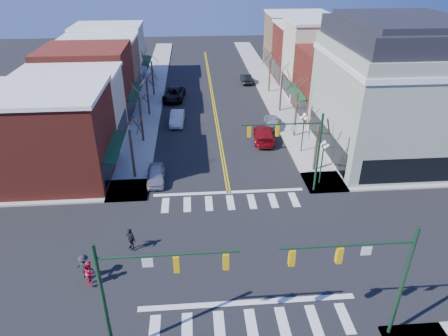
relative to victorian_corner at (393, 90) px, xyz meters
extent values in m
plane|color=black|center=(-16.50, -14.50, -6.66)|extent=(160.00, 160.00, 0.00)
cube|color=#9E9B93|center=(-25.25, 5.50, -6.58)|extent=(3.50, 70.00, 0.15)
cube|color=#9E9B93|center=(-7.75, 5.50, -6.58)|extent=(3.50, 70.00, 0.15)
cube|color=maroon|center=(-32.00, -2.75, -2.66)|extent=(10.00, 8.50, 8.00)
cube|color=beige|center=(-32.00, 5.00, -2.91)|extent=(10.00, 7.00, 7.50)
cube|color=maroon|center=(-32.00, 13.00, -2.41)|extent=(10.00, 9.00, 8.50)
cube|color=#947451|center=(-32.00, 21.25, -2.76)|extent=(10.00, 7.50, 7.80)
cube|color=beige|center=(-32.00, 29.00, -2.56)|extent=(10.00, 8.00, 8.20)
cube|color=maroon|center=(-1.00, 11.25, -2.66)|extent=(10.00, 8.50, 8.00)
cube|color=beige|center=(-1.00, 19.00, -1.66)|extent=(10.00, 7.00, 10.00)
cube|color=maroon|center=(-1.00, 26.50, -2.41)|extent=(10.00, 8.00, 8.50)
cube|color=#947451|center=(-1.00, 34.50, -2.16)|extent=(10.00, 8.00, 9.00)
cube|color=#98A28C|center=(0.00, 0.00, -1.16)|extent=(12.00, 14.00, 11.00)
cube|color=white|center=(0.00, 0.00, 2.94)|extent=(12.25, 14.25, 0.50)
cube|color=black|center=(0.00, 0.00, 5.24)|extent=(11.40, 13.40, 1.80)
cube|color=black|center=(0.00, 0.00, 6.34)|extent=(9.80, 11.80, 0.60)
cylinder|color=#14331E|center=(-23.90, -21.90, -3.06)|extent=(0.20, 0.20, 7.20)
cylinder|color=#14331E|center=(-20.65, -21.90, -0.26)|extent=(6.50, 0.12, 0.12)
cube|color=gold|center=(-20.33, -21.90, -0.81)|extent=(0.28, 0.28, 0.90)
cube|color=gold|center=(-18.05, -21.90, -0.81)|extent=(0.28, 0.28, 0.90)
cylinder|color=#14331E|center=(-9.10, -21.90, -3.06)|extent=(0.20, 0.20, 7.20)
cylinder|color=#14331E|center=(-12.35, -21.90, -0.26)|extent=(6.50, 0.12, 0.12)
cube|color=gold|center=(-12.68, -21.90, -0.81)|extent=(0.28, 0.28, 0.90)
cube|color=gold|center=(-14.95, -21.90, -0.81)|extent=(0.28, 0.28, 0.90)
cylinder|color=#14331E|center=(-9.10, -7.10, -3.06)|extent=(0.20, 0.20, 7.20)
cylinder|color=#14331E|center=(-12.35, -7.10, -0.26)|extent=(6.50, 0.12, 0.12)
cube|color=gold|center=(-12.68, -7.10, -0.81)|extent=(0.28, 0.28, 0.90)
cube|color=gold|center=(-14.95, -7.10, -0.81)|extent=(0.28, 0.28, 0.90)
cylinder|color=#14331E|center=(-8.30, -6.00, -4.66)|extent=(0.12, 0.12, 4.00)
sphere|color=white|center=(-8.30, -6.00, -2.51)|extent=(0.36, 0.36, 0.36)
cylinder|color=#14331E|center=(-8.30, 0.50, -4.66)|extent=(0.12, 0.12, 4.00)
sphere|color=white|center=(-8.30, 0.50, -2.51)|extent=(0.36, 0.36, 0.36)
cylinder|color=#382B21|center=(-24.90, -3.50, -4.28)|extent=(0.24, 0.24, 4.76)
cylinder|color=#382B21|center=(-24.90, 4.50, -4.14)|extent=(0.24, 0.24, 5.04)
cylinder|color=#382B21|center=(-24.90, 12.50, -4.38)|extent=(0.24, 0.24, 4.55)
cylinder|color=#382B21|center=(-24.90, 20.50, -4.21)|extent=(0.24, 0.24, 4.90)
cylinder|color=#382B21|center=(-8.10, -3.50, -4.35)|extent=(0.24, 0.24, 4.62)
cylinder|color=#382B21|center=(-8.10, 4.50, -4.07)|extent=(0.24, 0.24, 5.18)
cylinder|color=#382B21|center=(-8.10, 12.50, -4.24)|extent=(0.24, 0.24, 4.83)
cylinder|color=#382B21|center=(-8.10, 20.50, -4.17)|extent=(0.24, 0.24, 4.97)
imported|color=#B2B3B7|center=(-22.90, -4.33, -5.98)|extent=(1.76, 4.04, 1.36)
imported|color=silver|center=(-21.30, 9.35, -5.91)|extent=(1.80, 4.58, 1.49)
imported|color=black|center=(-21.94, 18.35, -5.85)|extent=(3.34, 6.08, 1.61)
imported|color=maroon|center=(-11.70, 3.64, -5.87)|extent=(2.77, 5.61, 1.57)
imported|color=silver|center=(-10.10, 7.48, -5.93)|extent=(2.20, 4.45, 1.46)
imported|color=black|center=(-10.81, 25.57, -5.96)|extent=(1.48, 4.23, 1.39)
imported|color=red|center=(-26.05, -16.82, -5.67)|extent=(0.81, 0.95, 1.68)
imported|color=black|center=(-23.96, -13.68, -5.68)|extent=(0.98, 0.97, 1.66)
imported|color=black|center=(-26.50, -16.28, -5.64)|extent=(1.27, 0.96, 1.74)
camera|label=1|loc=(-19.26, -35.96, 11.82)|focal=32.00mm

